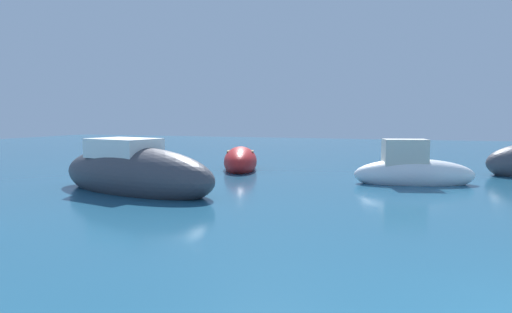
# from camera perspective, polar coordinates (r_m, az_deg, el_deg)

# --- Properties ---
(moored_boat_0) EXTENTS (4.08, 2.11, 1.72)m
(moored_boat_0) POSITION_cam_1_polar(r_m,az_deg,el_deg) (15.52, 19.49, -1.83)
(moored_boat_0) COLOR white
(moored_boat_0) RESTS_ON ground
(moored_boat_1) EXTENTS (2.49, 3.90, 1.24)m
(moored_boat_1) POSITION_cam_1_polar(r_m,az_deg,el_deg) (18.61, -2.02, -0.62)
(moored_boat_1) COLOR #B21E1E
(moored_boat_1) RESTS_ON ground
(moored_boat_4) EXTENTS (6.07, 3.17, 1.96)m
(moored_boat_4) POSITION_cam_1_polar(r_m,az_deg,el_deg) (13.68, -15.37, -2.10)
(moored_boat_4) COLOR #3F3F47
(moored_boat_4) RESTS_ON ground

